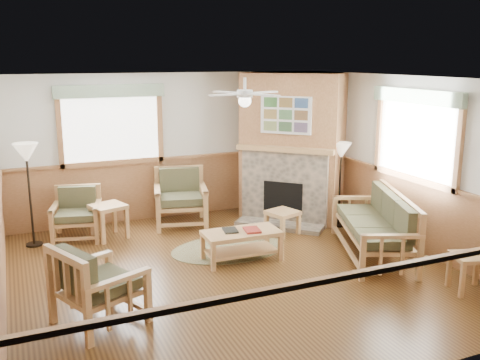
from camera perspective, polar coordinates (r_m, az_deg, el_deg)
name	(u,v)px	position (r m, az deg, el deg)	size (l,w,h in m)	color
floor	(234,272)	(7.71, -0.67, -9.75)	(6.00, 6.00, 0.01)	#4D3015
ceiling	(233,79)	(7.12, -0.73, 10.76)	(6.00, 6.00, 0.01)	white
wall_back	(172,146)	(10.08, -7.31, 3.61)	(6.00, 0.02, 2.70)	silver
wall_front	(367,250)	(4.78, 13.44, -7.29)	(6.00, 0.02, 2.70)	silver
wall_right	(408,162)	(8.87, 17.48, 1.83)	(0.02, 6.00, 2.70)	silver
wainscot	(234,235)	(7.52, -0.68, -5.84)	(6.00, 6.00, 1.10)	#98653E
fireplace	(293,147)	(9.99, 5.63, 3.57)	(2.20, 2.20, 2.70)	#98653E
window_back	(109,83)	(9.67, -13.81, 9.99)	(1.90, 0.16, 1.50)	white
window_right	(421,87)	(8.56, 18.70, 9.33)	(0.16, 1.90, 1.50)	white
ceiling_fan	(245,80)	(7.51, 0.52, 10.58)	(1.24, 1.24, 0.36)	white
sofa	(373,225)	(8.42, 13.98, -4.66)	(0.85, 2.08, 0.96)	tan
armchair_back_left	(76,214)	(9.31, -17.05, -3.50)	(0.76, 0.76, 0.85)	tan
armchair_back_right	(181,198)	(9.66, -6.35, -1.91)	(0.90, 0.90, 1.01)	tan
armchair_left	(99,284)	(6.37, -14.81, -10.63)	(0.84, 0.84, 0.95)	tan
coffee_table	(241,246)	(8.03, 0.15, -7.02)	(1.14, 0.57, 0.46)	tan
end_table_chairs	(109,222)	(9.22, -13.82, -4.32)	(0.52, 0.50, 0.58)	tan
end_table_sofa	(470,273)	(7.61, 23.28, -9.11)	(0.45, 0.43, 0.50)	tan
footstool	(283,222)	(9.22, 4.56, -4.53)	(0.47, 0.47, 0.41)	tan
braided_rug	(229,249)	(8.55, -1.23, -7.33)	(1.86, 1.86, 0.01)	brown
floor_lamp_left	(30,195)	(9.10, -21.51, -1.50)	(0.39, 0.39, 1.68)	black
floor_lamp_right	(340,185)	(9.65, 10.60, -0.48)	(0.35, 0.35, 1.53)	black
book_red	(252,229)	(7.96, 1.29, -5.25)	(0.22, 0.30, 0.03)	maroon
book_dark	(230,229)	(7.95, -1.04, -5.30)	(0.20, 0.27, 0.03)	black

